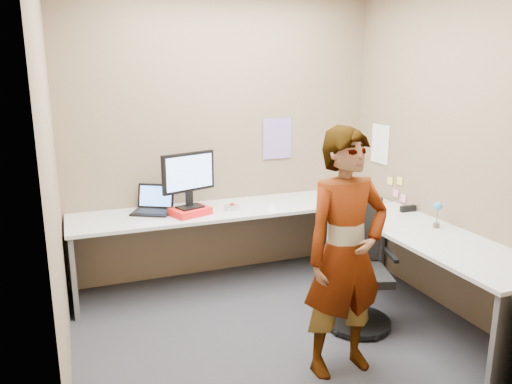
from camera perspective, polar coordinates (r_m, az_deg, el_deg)
name	(u,v)px	position (r m, az deg, el deg)	size (l,w,h in m)	color
ground	(275,329)	(4.04, 2.24, -15.36)	(3.00, 3.00, 0.00)	#2A2A30
wall_back	(224,136)	(4.79, -3.72, 6.40)	(3.00, 3.00, 0.00)	brown
wall_right	(446,147)	(4.38, 20.85, 4.83)	(2.70, 2.70, 0.00)	brown
wall_left	(52,174)	(3.30, -22.29, 1.95)	(2.70, 2.70, 0.00)	brown
desk	(306,236)	(4.29, 5.70, -5.01)	(2.98, 2.58, 0.73)	beige
paper_ream	(190,211)	(4.40, -7.52, -2.20)	(0.32, 0.23, 0.06)	red
monitor	(189,175)	(4.34, -7.70, 1.90)	(0.49, 0.23, 0.48)	black
laptop	(154,205)	(4.54, -11.62, -1.49)	(0.42, 0.40, 0.24)	black
trackball_mouse	(232,207)	(4.52, -2.78, -1.74)	(0.12, 0.08, 0.07)	#B7B7BC
origami	(272,206)	(4.52, 1.89, -1.66)	(0.10, 0.10, 0.06)	white
stapler	(408,209)	(4.66, 16.98, -1.83)	(0.15, 0.04, 0.06)	black
flower	(438,211)	(4.24, 20.04, -2.01)	(0.07, 0.07, 0.22)	brown
calendar_purple	(277,139)	(4.97, 2.44, 6.12)	(0.30, 0.01, 0.40)	#846BB7
calendar_white	(380,144)	(5.09, 14.00, 5.34)	(0.01, 0.28, 0.38)	white
sticky_note_a	(400,181)	(4.87, 16.12, 1.22)	(0.01, 0.07, 0.07)	#F2E059
sticky_note_b	(396,193)	(4.93, 15.67, -0.13)	(0.01, 0.07, 0.07)	pink
sticky_note_c	(403,198)	(4.85, 16.49, -0.68)	(0.01, 0.07, 0.07)	pink
sticky_note_d	(390,181)	(4.99, 15.07, 1.24)	(0.01, 0.07, 0.07)	#F2E059
office_chair	(358,276)	(4.03, 11.56, -9.38)	(0.56, 0.54, 0.97)	black
person	(346,254)	(3.28, 10.20, -6.96)	(0.60, 0.39, 1.64)	#999399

